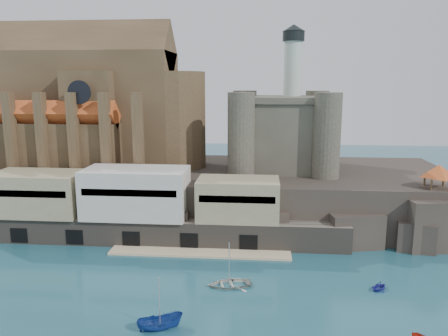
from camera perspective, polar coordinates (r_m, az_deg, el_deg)
ground at (r=57.99m, az=-7.85°, el=-17.64°), size 300.00×300.00×0.00m
promontory at (r=92.55m, az=-2.70°, el=-3.20°), size 100.00×36.00×10.00m
quay at (r=78.89m, az=-11.53°, el=-5.10°), size 70.00×12.00×13.05m
church at (r=98.34m, az=-16.67°, el=7.35°), size 47.00×25.93×30.51m
castle_keep at (r=91.16m, az=7.60°, el=5.05°), size 21.20×21.20×29.30m
rock_outcrop at (r=84.56m, az=25.76°, el=-6.36°), size 14.50×10.50×8.70m
pavilion at (r=82.67m, az=26.23°, el=-0.55°), size 6.40×6.40×5.40m
boat_2 at (r=53.86m, az=-8.33°, el=-20.09°), size 2.64×2.61×5.33m
boat_6 at (r=62.82m, az=0.67°, el=-15.15°), size 2.30×4.54×6.12m
boat_7 at (r=65.36m, az=19.57°, el=-14.74°), size 2.84×2.90×2.92m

